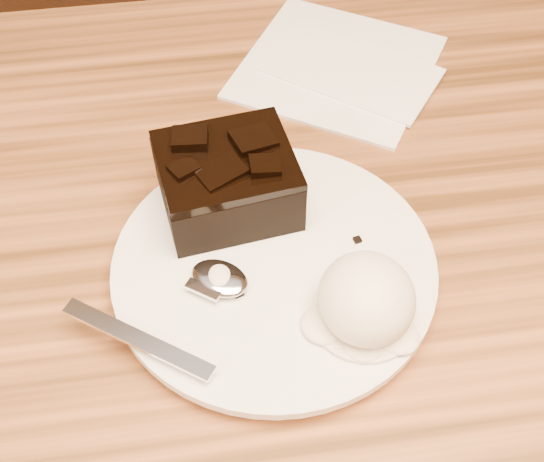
{
  "coord_description": "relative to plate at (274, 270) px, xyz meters",
  "views": [
    {
      "loc": [
        0.04,
        -0.24,
        1.17
      ],
      "look_at": [
        0.08,
        0.06,
        0.79
      ],
      "focal_mm": 48.16,
      "sensor_mm": 36.0,
      "label": 1
    }
  ],
  "objects": [
    {
      "name": "plate",
      "position": [
        0.0,
        0.0,
        0.0
      ],
      "size": [
        0.22,
        0.22,
        0.02
      ],
      "primitive_type": "cylinder",
      "color": "silver",
      "rests_on": "dining_table"
    },
    {
      "name": "brownie",
      "position": [
        -0.02,
        0.06,
        0.03
      ],
      "size": [
        0.1,
        0.09,
        0.04
      ],
      "primitive_type": "cube",
      "rotation": [
        0.0,
        0.0,
        0.13
      ],
      "color": "black",
      "rests_on": "plate"
    },
    {
      "name": "ice_cream_scoop",
      "position": [
        0.05,
        -0.05,
        0.03
      ],
      "size": [
        0.06,
        0.06,
        0.05
      ],
      "primitive_type": "ellipsoid",
      "color": "silver",
      "rests_on": "plate"
    },
    {
      "name": "melt_puddle",
      "position": [
        0.05,
        -0.05,
        0.01
      ],
      "size": [
        0.07,
        0.07,
        0.0
      ],
      "primitive_type": "cylinder",
      "color": "#F2E5CF",
      "rests_on": "plate"
    },
    {
      "name": "spoon",
      "position": [
        -0.04,
        -0.01,
        0.01
      ],
      "size": [
        0.15,
        0.12,
        0.01
      ],
      "primitive_type": null,
      "rotation": [
        0.0,
        0.0,
        0.95
      ],
      "color": "silver",
      "rests_on": "plate"
    },
    {
      "name": "napkin",
      "position": [
        0.09,
        0.22,
        -0.01
      ],
      "size": [
        0.22,
        0.22,
        0.01
      ],
      "primitive_type": "cube",
      "rotation": [
        0.0,
        0.0,
        -0.56
      ],
      "color": "white",
      "rests_on": "dining_table"
    },
    {
      "name": "crumb_a",
      "position": [
        -0.03,
        -0.02,
        0.01
      ],
      "size": [
        0.01,
        0.01,
        0.0
      ],
      "primitive_type": "cube",
      "rotation": [
        0.0,
        0.0,
        0.31
      ],
      "color": "black",
      "rests_on": "plate"
    },
    {
      "name": "crumb_b",
      "position": [
        0.06,
        0.01,
        0.01
      ],
      "size": [
        0.01,
        0.01,
        0.0
      ],
      "primitive_type": "cube",
      "rotation": [
        0.0,
        0.0,
        0.22
      ],
      "color": "black",
      "rests_on": "plate"
    }
  ]
}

